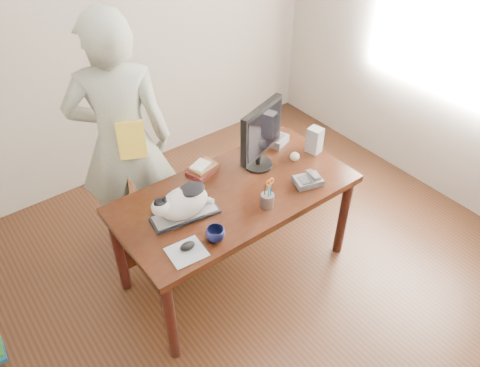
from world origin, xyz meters
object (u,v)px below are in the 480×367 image
(phone, at_px, (308,180))
(pen_cup, at_px, (268,199))
(mouse, at_px, (187,246))
(person, at_px, (123,143))
(cat, at_px, (182,202))
(coffee_mug, at_px, (215,234))
(baseball, at_px, (295,157))
(desk, at_px, (229,202))
(keyboard, at_px, (185,215))
(calculator, at_px, (272,138))
(speaker, at_px, (315,140))
(monitor, at_px, (261,134))
(book_stack, at_px, (202,169))

(phone, bearing_deg, pen_cup, -161.11)
(mouse, xyz_separation_m, person, (0.09, 0.94, 0.16))
(cat, bearing_deg, coffee_mug, -71.16)
(baseball, bearing_deg, phone, -112.74)
(desk, xyz_separation_m, keyboard, (-0.39, -0.08, 0.16))
(keyboard, xyz_separation_m, person, (-0.05, 0.70, 0.17))
(mouse, xyz_separation_m, calculator, (1.10, 0.54, 0.01))
(coffee_mug, relative_size, person, 0.06)
(pen_cup, distance_m, baseball, 0.54)
(cat, distance_m, person, 0.71)
(speaker, bearing_deg, desk, 164.11)
(monitor, xyz_separation_m, speaker, (0.43, -0.10, -0.17))
(mouse, bearing_deg, monitor, 28.52)
(cat, relative_size, pen_cup, 1.95)
(monitor, height_order, coffee_mug, monitor)
(cat, bearing_deg, monitor, 18.64)
(coffee_mug, xyz_separation_m, book_stack, (0.30, 0.58, -0.01))
(desk, bearing_deg, mouse, -148.55)
(speaker, height_order, calculator, speaker)
(book_stack, bearing_deg, phone, -61.96)
(keyboard, bearing_deg, person, 102.86)
(mouse, relative_size, baseball, 1.47)
(phone, relative_size, book_stack, 0.89)
(speaker, bearing_deg, calculator, 108.38)
(phone, xyz_separation_m, baseball, (0.10, 0.25, 0.01))
(desk, relative_size, book_stack, 6.84)
(desk, relative_size, person, 0.85)
(desk, distance_m, calculator, 0.64)
(pen_cup, distance_m, book_stack, 0.55)
(phone, relative_size, baseball, 3.11)
(phone, bearing_deg, monitor, 128.72)
(coffee_mug, height_order, baseball, coffee_mug)
(mouse, distance_m, person, 0.96)
(desk, bearing_deg, keyboard, -168.26)
(coffee_mug, height_order, phone, coffee_mug)
(keyboard, relative_size, speaker, 2.28)
(keyboard, xyz_separation_m, baseball, (0.93, 0.02, 0.02))
(calculator, bearing_deg, keyboard, 176.97)
(desk, distance_m, mouse, 0.64)
(mouse, height_order, baseball, baseball)
(keyboard, relative_size, pen_cup, 2.06)
(baseball, bearing_deg, pen_cup, -151.34)
(mouse, distance_m, book_stack, 0.72)
(mouse, xyz_separation_m, speaker, (1.26, 0.26, 0.08))
(book_stack, bearing_deg, speaker, -34.69)
(phone, bearing_deg, book_stack, 150.86)
(keyboard, relative_size, monitor, 0.92)
(calculator, bearing_deg, pen_cup, -153.38)
(desk, height_order, calculator, calculator)
(cat, distance_m, phone, 0.88)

